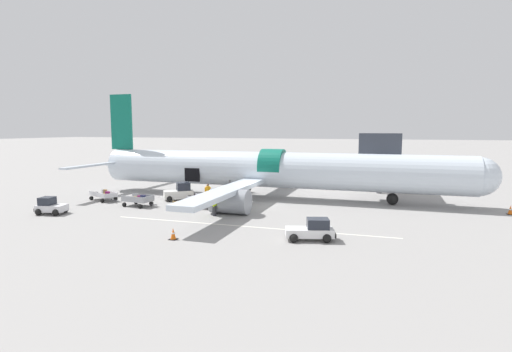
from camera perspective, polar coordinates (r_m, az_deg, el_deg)
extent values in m
plane|color=gray|center=(36.84, -0.16, -4.29)|extent=(500.00, 500.00, 0.00)
cube|color=silver|center=(29.22, -1.41, -7.21)|extent=(21.46, 0.49, 0.01)
cylinder|color=#4C4C51|center=(45.85, 17.24, -0.37)|extent=(0.60, 0.60, 3.23)
cube|color=silver|center=(45.58, 17.38, 3.58)|extent=(3.09, 9.65, 3.09)
cube|color=#333842|center=(41.36, 17.28, 3.29)|extent=(4.02, 1.60, 3.71)
cylinder|color=silver|center=(40.64, 2.43, 0.90)|extent=(37.48, 3.60, 3.60)
sphere|color=silver|center=(39.86, 29.32, -0.08)|extent=(3.42, 3.42, 3.42)
cone|color=silver|center=(49.16, -19.08, 1.55)|extent=(4.14, 3.31, 3.31)
cylinder|color=#0F6B56|center=(40.57, 2.42, 1.35)|extent=(2.25, 3.60, 3.60)
cube|color=#0F6B56|center=(48.58, -18.67, 7.32)|extent=(2.70, 0.28, 6.23)
cube|color=silver|center=(45.33, -22.01, 1.48)|extent=(0.86, 8.97, 0.20)
cube|color=silver|center=(52.46, -15.68, 2.37)|extent=(0.86, 8.97, 0.20)
cube|color=silver|center=(33.23, -4.11, -2.14)|extent=(2.05, 16.01, 0.40)
cube|color=silver|center=(49.33, 3.47, 0.77)|extent=(2.05, 16.01, 0.40)
cylinder|color=gray|center=(33.32, -3.76, -3.62)|extent=(3.26, 2.07, 2.07)
cylinder|color=gray|center=(49.36, 3.68, -0.23)|extent=(3.26, 2.07, 2.07)
cube|color=black|center=(42.10, -9.10, 0.16)|extent=(1.70, 0.12, 1.40)
cylinder|color=#56565B|center=(39.32, 18.94, -2.06)|extent=(0.22, 0.22, 1.48)
sphere|color=black|center=(39.44, 18.90, -3.12)|extent=(1.08, 1.08, 1.08)
cylinder|color=#56565B|center=(39.71, -3.78, -1.63)|extent=(0.22, 0.22, 1.48)
sphere|color=black|center=(39.82, -3.77, -2.68)|extent=(1.08, 1.08, 1.08)
cylinder|color=#56565B|center=(44.33, -1.36, -0.73)|extent=(0.22, 0.22, 1.48)
sphere|color=black|center=(44.43, -1.35, -1.68)|extent=(1.08, 1.08, 1.08)
cube|color=silver|center=(40.44, -11.02, -2.56)|extent=(3.02, 2.75, 0.72)
cube|color=#232833|center=(40.40, -10.36, -1.47)|extent=(1.67, 1.64, 0.79)
cube|color=black|center=(40.70, -8.98, -2.66)|extent=(0.80, 0.99, 0.36)
sphere|color=black|center=(40.05, -9.52, -3.08)|extent=(0.56, 0.56, 0.56)
sphere|color=black|center=(41.24, -9.82, -2.80)|extent=(0.56, 0.56, 0.56)
sphere|color=black|center=(39.77, -12.25, -3.21)|extent=(0.56, 0.56, 0.56)
sphere|color=black|center=(40.97, -12.47, -2.93)|extent=(0.56, 0.56, 0.56)
cube|color=silver|center=(37.37, -27.14, -4.08)|extent=(2.45, 1.73, 0.54)
cube|color=#232833|center=(37.50, -27.68, -3.17)|extent=(1.20, 1.30, 0.64)
cube|color=black|center=(38.06, -28.59, -4.15)|extent=(0.34, 1.20, 0.27)
sphere|color=black|center=(38.35, -27.53, -4.19)|extent=(0.56, 0.56, 0.56)
sphere|color=black|center=(37.35, -28.63, -4.53)|extent=(0.56, 0.56, 0.56)
sphere|color=black|center=(37.51, -25.61, -4.32)|extent=(0.56, 0.56, 0.56)
sphere|color=black|center=(36.48, -26.69, -4.68)|extent=(0.56, 0.56, 0.56)
cube|color=white|center=(25.89, 7.63, -7.97)|extent=(3.28, 2.10, 0.53)
cube|color=#232833|center=(25.81, 8.83, -6.71)|extent=(1.62, 1.44, 0.63)
cube|color=black|center=(26.12, 11.08, -8.14)|extent=(0.45, 1.14, 0.26)
sphere|color=black|center=(25.49, 10.10, -8.76)|extent=(0.56, 0.56, 0.56)
sphere|color=black|center=(26.66, 9.71, -8.07)|extent=(0.56, 0.56, 0.56)
sphere|color=black|center=(25.27, 5.41, -8.82)|extent=(0.56, 0.56, 0.56)
sphere|color=black|center=(26.45, 5.23, -8.12)|extent=(0.56, 0.56, 0.56)
cube|color=silver|center=(36.27, -7.43, -3.53)|extent=(2.98, 1.89, 0.05)
cube|color=silver|center=(35.53, -5.54, -3.31)|extent=(0.23, 1.60, 0.46)
cube|color=silver|center=(35.59, -8.09, -3.33)|extent=(2.76, 0.36, 0.46)
cube|color=silver|center=(36.88, -6.81, -2.96)|extent=(2.76, 0.36, 0.46)
cube|color=#333338|center=(35.39, -4.86, -4.19)|extent=(0.90, 0.18, 0.06)
sphere|color=black|center=(35.17, -6.74, -4.53)|extent=(0.40, 0.40, 0.40)
sphere|color=black|center=(36.52, -5.44, -4.09)|extent=(0.40, 0.40, 0.40)
sphere|color=black|center=(36.22, -9.43, -4.25)|extent=(0.40, 0.40, 0.40)
sphere|color=black|center=(37.53, -8.06, -3.84)|extent=(0.40, 0.40, 0.40)
cube|color=#721951|center=(36.69, -8.55, -3.07)|extent=(0.35, 0.21, 0.42)
cube|color=black|center=(35.84, -7.34, -3.25)|extent=(0.45, 0.25, 0.46)
cube|color=#721951|center=(35.94, -6.07, -3.13)|extent=(0.54, 0.37, 0.55)
cube|color=#14472D|center=(36.05, -6.68, -3.27)|extent=(0.36, 0.26, 0.34)
cube|color=#999BA0|center=(38.19, -16.54, -3.41)|extent=(2.81, 1.83, 0.05)
cube|color=#999BA0|center=(37.30, -15.08, -3.19)|extent=(0.25, 1.50, 0.48)
cube|color=#999BA0|center=(37.63, -17.29, -3.18)|extent=(2.57, 0.39, 0.48)
cube|color=#999BA0|center=(38.68, -15.83, -2.86)|extent=(2.57, 0.39, 0.48)
cube|color=#333338|center=(37.08, -14.49, -3.98)|extent=(0.90, 0.20, 0.06)
sphere|color=black|center=(37.09, -16.24, -4.17)|extent=(0.40, 0.40, 0.40)
sphere|color=black|center=(38.20, -14.73, -3.81)|extent=(0.40, 0.40, 0.40)
sphere|color=black|center=(38.33, -18.30, -3.89)|extent=(0.40, 0.40, 0.40)
sphere|color=black|center=(39.41, -16.78, -3.55)|extent=(0.40, 0.40, 0.40)
cube|color=#721951|center=(38.38, -16.27, -3.00)|extent=(0.42, 0.25, 0.42)
cube|color=#1E2347|center=(38.11, -15.86, -3.00)|extent=(0.51, 0.28, 0.48)
cube|color=olive|center=(38.70, -16.78, -3.02)|extent=(0.38, 0.30, 0.31)
cube|color=#14472D|center=(37.34, -15.77, -3.29)|extent=(0.36, 0.23, 0.36)
cube|color=silver|center=(42.31, -20.98, -2.63)|extent=(3.44, 2.52, 0.05)
cube|color=silver|center=(40.93, -20.00, -2.60)|extent=(0.60, 1.29, 0.37)
cube|color=silver|center=(41.99, -21.80, -2.45)|extent=(2.86, 1.28, 0.37)
cube|color=silver|center=(42.58, -20.20, -2.26)|extent=(2.86, 1.28, 0.37)
cube|color=#333338|center=(40.58, -19.65, -3.25)|extent=(0.86, 0.43, 0.06)
sphere|color=black|center=(41.08, -21.11, -3.31)|extent=(0.40, 0.40, 0.40)
sphere|color=black|center=(41.71, -19.42, -3.09)|extent=(0.40, 0.40, 0.40)
sphere|color=black|center=(43.03, -22.46, -2.93)|extent=(0.40, 0.40, 0.40)
sphere|color=black|center=(43.64, -20.83, -2.73)|extent=(0.40, 0.40, 0.40)
cube|color=black|center=(42.95, -21.83, -2.33)|extent=(0.50, 0.41, 0.26)
cube|color=olive|center=(42.38, -20.73, -2.18)|extent=(0.40, 0.29, 0.57)
cube|color=#721951|center=(41.16, -20.43, -2.45)|extent=(0.52, 0.38, 0.53)
cube|color=olive|center=(41.42, -20.80, -2.55)|extent=(0.42, 0.35, 0.33)
cylinder|color=#1E2338|center=(35.64, -2.46, -3.98)|extent=(0.33, 0.33, 0.85)
cylinder|color=#B7E019|center=(35.50, -2.46, -2.78)|extent=(0.42, 0.42, 0.67)
sphere|color=brown|center=(35.43, -2.47, -2.06)|extent=(0.23, 0.23, 0.23)
cylinder|color=#B7E019|center=(35.74, -2.35, -2.83)|extent=(0.13, 0.13, 0.61)
cylinder|color=#B7E019|center=(35.29, -2.57, -2.95)|extent=(0.13, 0.13, 0.61)
cylinder|color=#1E2338|center=(38.86, -6.88, -3.10)|extent=(0.41, 0.41, 0.87)
cylinder|color=orange|center=(38.73, -6.90, -1.97)|extent=(0.53, 0.53, 0.69)
sphere|color=brown|center=(38.66, -6.91, -1.29)|extent=(0.24, 0.24, 0.24)
cylinder|color=orange|center=(38.72, -6.54, -2.08)|extent=(0.17, 0.17, 0.63)
cylinder|color=orange|center=(38.76, -7.25, -2.08)|extent=(0.17, 0.17, 0.63)
cylinder|color=#1E2338|center=(37.23, -2.59, -3.53)|extent=(0.41, 0.41, 0.82)
cylinder|color=orange|center=(37.11, -2.60, -2.42)|extent=(0.53, 0.53, 0.65)
sphere|color=tan|center=(37.04, -2.60, -1.75)|extent=(0.23, 0.23, 0.23)
cylinder|color=orange|center=(36.94, -2.38, -2.57)|extent=(0.17, 0.17, 0.59)
cylinder|color=orange|center=(37.29, -2.82, -2.48)|extent=(0.17, 0.17, 0.59)
cylinder|color=#2D2D33|center=(32.78, -5.97, -4.95)|extent=(0.37, 0.37, 0.85)
cylinder|color=#B7E019|center=(32.63, -5.99, -3.63)|extent=(0.47, 0.47, 0.67)
sphere|color=brown|center=(32.55, -6.00, -2.85)|extent=(0.24, 0.24, 0.24)
cylinder|color=#B7E019|center=(32.41, -6.07, -3.84)|extent=(0.15, 0.15, 0.62)
cylinder|color=#B7E019|center=(32.87, -5.90, -3.69)|extent=(0.15, 0.15, 0.62)
cube|color=#14472D|center=(34.65, -10.26, -4.49)|extent=(0.50, 0.24, 0.72)
cube|color=black|center=(34.57, -10.28, -3.81)|extent=(0.31, 0.06, 0.12)
cube|color=olive|center=(36.64, -11.41, -3.99)|extent=(0.55, 0.35, 0.62)
cube|color=black|center=(36.57, -11.43, -3.43)|extent=(0.32, 0.09, 0.12)
cube|color=black|center=(39.31, 32.53, -4.63)|extent=(0.48, 0.48, 0.03)
cone|color=orange|center=(39.25, 32.56, -4.10)|extent=(0.35, 0.35, 0.77)
cylinder|color=white|center=(39.24, 32.57, -4.05)|extent=(0.21, 0.21, 0.09)
cube|color=black|center=(26.44, -11.73, -8.83)|extent=(0.51, 0.51, 0.03)
cone|color=orange|center=(26.35, -11.75, -8.07)|extent=(0.38, 0.38, 0.75)
cylinder|color=white|center=(26.34, -11.75, -7.99)|extent=(0.22, 0.22, 0.09)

